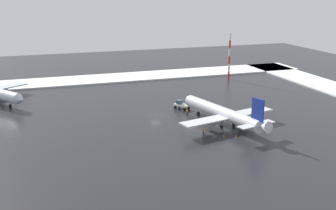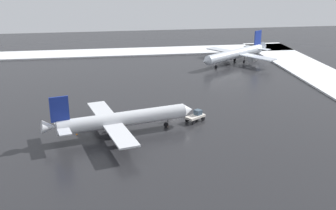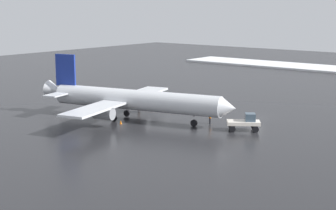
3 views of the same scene
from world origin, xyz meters
name	(u,v)px [view 1 (image 1 of 3)]	position (x,y,z in m)	size (l,w,h in m)	color
ground_plane	(155,115)	(0.00, 0.00, 0.00)	(240.00, 240.00, 0.00)	#232326
snow_bank_far	(118,78)	(0.00, -50.00, 0.25)	(152.00, 16.00, 0.49)	white
airplane_distant_tail	(223,113)	(-13.56, 14.11, 3.20)	(27.07, 32.27, 9.69)	silver
pushback_tug	(181,105)	(-8.71, -3.17, 1.28)	(4.45, 5.03, 2.50)	silver
ground_crew_near_tug	(203,131)	(-6.00, 19.32, 0.97)	(0.36, 0.36, 1.71)	black
ground_crew_by_nose_gear	(187,112)	(-8.15, 3.17, 0.97)	(0.36, 0.36, 1.71)	black
antenna_mast	(229,56)	(-39.82, -35.38, 8.80)	(0.70, 0.70, 17.60)	red
traffic_cone_near_nose	(232,122)	(-16.59, 13.51, 0.28)	(0.36, 0.36, 0.55)	orange
traffic_cone_mid_line	(224,135)	(-10.23, 21.63, 0.28)	(0.36, 0.36, 0.55)	orange
traffic_cone_wingtip_side	(236,136)	(-12.65, 23.17, 0.28)	(0.36, 0.36, 0.55)	orange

